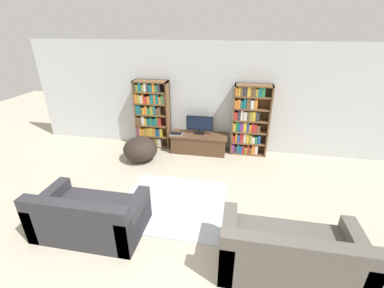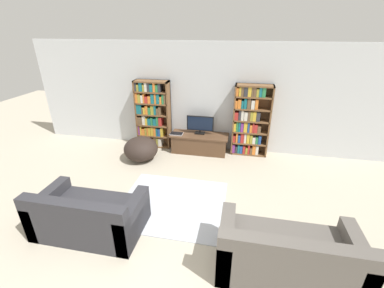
# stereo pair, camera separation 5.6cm
# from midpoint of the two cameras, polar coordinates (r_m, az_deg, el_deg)

# --- Properties ---
(wall_back) EXTENTS (8.80, 0.06, 2.60)m
(wall_back) POSITION_cam_midpoint_polar(r_m,az_deg,el_deg) (6.36, 2.23, 10.22)
(wall_back) COLOR silver
(wall_back) RESTS_ON ground_plane
(bookshelf_left) EXTENTS (0.86, 0.30, 1.71)m
(bookshelf_left) POSITION_cam_midpoint_polar(r_m,az_deg,el_deg) (6.61, -9.22, 6.56)
(bookshelf_left) COLOR brown
(bookshelf_left) RESTS_ON ground_plane
(bookshelf_right) EXTENTS (0.86, 0.30, 1.71)m
(bookshelf_right) POSITION_cam_midpoint_polar(r_m,az_deg,el_deg) (6.25, 12.24, 5.14)
(bookshelf_right) COLOR brown
(bookshelf_right) RESTS_ON ground_plane
(tv_stand) EXTENTS (1.41, 0.54, 0.46)m
(tv_stand) POSITION_cam_midpoint_polar(r_m,az_deg,el_deg) (6.41, 1.29, 0.23)
(tv_stand) COLOR brown
(tv_stand) RESTS_ON ground_plane
(television) EXTENTS (0.66, 0.16, 0.45)m
(television) POSITION_cam_midpoint_polar(r_m,az_deg,el_deg) (6.30, 1.44, 4.35)
(television) COLOR black
(television) RESTS_ON tv_stand
(laptop) EXTENTS (0.31, 0.21, 0.03)m
(laptop) POSITION_cam_midpoint_polar(r_m,az_deg,el_deg) (6.34, -3.84, 2.28)
(laptop) COLOR #B7B7BC
(laptop) RESTS_ON tv_stand
(area_rug) EXTENTS (1.84, 1.67, 0.02)m
(area_rug) POSITION_cam_midpoint_polar(r_m,az_deg,el_deg) (4.73, -4.54, -13.02)
(area_rug) COLOR #B2B7C1
(area_rug) RESTS_ON ground_plane
(couch_left_sectional) EXTENTS (1.58, 0.92, 0.77)m
(couch_left_sectional) POSITION_cam_midpoint_polar(r_m,az_deg,el_deg) (4.33, -22.02, -14.84)
(couch_left_sectional) COLOR #2D2D33
(couch_left_sectional) RESTS_ON ground_plane
(couch_right_sofa) EXTENTS (1.71, 0.88, 0.80)m
(couch_right_sofa) POSITION_cam_midpoint_polar(r_m,az_deg,el_deg) (3.71, 20.31, -22.01)
(couch_right_sofa) COLOR #56514C
(couch_right_sofa) RESTS_ON ground_plane
(beanbag_ottoman) EXTENTS (0.79, 0.79, 0.56)m
(beanbag_ottoman) POSITION_cam_midpoint_polar(r_m,az_deg,el_deg) (6.12, -11.63, -1.11)
(beanbag_ottoman) COLOR #2D231E
(beanbag_ottoman) RESTS_ON ground_plane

